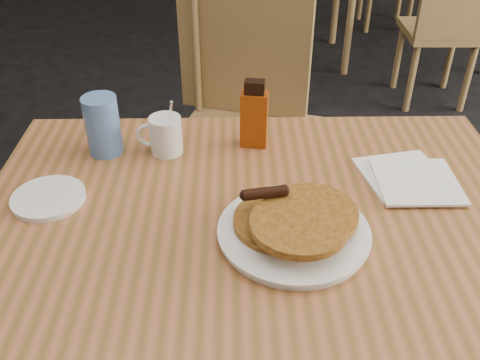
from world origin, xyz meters
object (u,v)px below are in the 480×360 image
coffee_mug (165,134)px  syrup_bottle (254,116)px  main_table (256,222)px  blue_tumbler (103,125)px  pancake_plate (294,226)px  chair_main_far (244,99)px  chair_neighbor_near (448,19)px

coffee_mug → syrup_bottle: (0.21, 0.03, 0.03)m
main_table → blue_tumbler: 0.42m
pancake_plate → blue_tumbler: 0.52m
main_table → chair_main_far: chair_main_far is taller
chair_neighbor_near → blue_tumbler: size_ratio=6.05×
main_table → blue_tumbler: bearing=149.1°
chair_main_far → pancake_plate: (0.09, -0.87, 0.17)m
coffee_mug → chair_main_far: bearing=69.3°
coffee_mug → syrup_bottle: bearing=6.7°
chair_neighbor_near → syrup_bottle: (-1.05, -1.69, 0.33)m
chair_main_far → coffee_mug: (-0.18, -0.56, 0.19)m
chair_neighbor_near → main_table: bearing=-118.6°
main_table → coffee_mug: size_ratio=8.49×
chair_neighbor_near → pancake_plate: bearing=-116.0°
main_table → chair_neighbor_near: chair_neighbor_near is taller
syrup_bottle → chair_neighbor_near: bearing=64.9°
chair_neighbor_near → chair_main_far: bearing=-132.9°
coffee_mug → pancake_plate: bearing=-50.1°
coffee_mug → syrup_bottle: syrup_bottle is taller
main_table → syrup_bottle: (-0.00, 0.24, 0.12)m
coffee_mug → blue_tumbler: bearing=177.4°
chair_neighbor_near → coffee_mug: 2.15m
chair_main_far → syrup_bottle: (0.02, -0.53, 0.22)m
coffee_mug → main_table: bearing=-47.6°
main_table → coffee_mug: 0.31m
main_table → pancake_plate: pancake_plate is taller
chair_main_far → blue_tumbler: bearing=-104.2°
chair_neighbor_near → blue_tumbler: (-1.40, -1.72, 0.32)m
pancake_plate → blue_tumbler: (-0.42, 0.30, 0.05)m
blue_tumbler → main_table: bearing=-30.9°
main_table → chair_main_far: 0.78m
pancake_plate → coffee_mug: (-0.28, 0.30, 0.02)m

